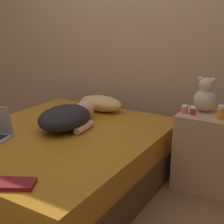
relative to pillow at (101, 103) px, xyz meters
The scene contains 11 objects.
ground_plane 0.91m from the pillow, 85.48° to the right, with size 12.00×12.00×0.00m, color brown.
wall_back 0.90m from the pillow, 83.08° to the left, with size 8.00×0.06×2.60m.
bed 0.79m from the pillow, 85.48° to the right, with size 1.56×1.85×0.46m.
nightstand 1.16m from the pillow, ahead, with size 0.47×0.40×0.64m.
pillow is the anchor object (origin of this frame).
person_lying 0.58m from the pillow, 86.65° to the right, with size 0.44×0.70×0.20m.
teddy_bear 1.09m from the pillow, ahead, with size 0.19×0.19×0.28m.
bottle_orange 1.25m from the pillow, ahead, with size 0.05×0.05×0.11m.
bottle_pink 0.97m from the pillow, 12.00° to the right, with size 0.05×0.05×0.06m.
bottle_red 1.04m from the pillow, 12.10° to the right, with size 0.05×0.05×0.07m.
book 1.57m from the pillow, 75.35° to the right, with size 0.27×0.22×0.02m.
Camera 1 is at (1.62, -1.85, 1.37)m, focal length 50.00 mm.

